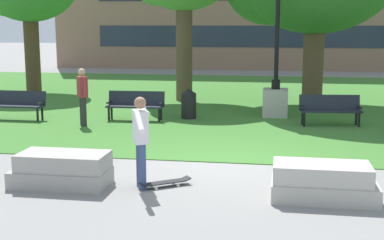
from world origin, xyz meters
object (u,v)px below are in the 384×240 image
(person_skateboarder, at_px, (141,136))
(person_bystander_far_lawn, at_px, (82,94))
(concrete_block_left, at_px, (323,182))
(park_bench_near_right, at_px, (330,108))
(lamp_post_left, at_px, (276,85))
(park_bench_near_left, at_px, (17,103))
(trash_bin, at_px, (189,103))
(concrete_block_center, at_px, (62,170))
(park_bench_far_right, at_px, (136,104))
(skateboard, at_px, (165,182))

(person_skateboarder, bearing_deg, person_bystander_far_lawn, 120.09)
(concrete_block_left, xyz_separation_m, person_bystander_far_lawn, (-6.53, 5.77, 0.68))
(park_bench_near_right, xyz_separation_m, lamp_post_left, (-1.63, 1.33, 0.52))
(park_bench_near_left, distance_m, trash_bin, 5.44)
(concrete_block_center, height_order, park_bench_far_right, park_bench_far_right)
(park_bench_near_right, relative_size, lamp_post_left, 0.36)
(trash_bin, bearing_deg, skateboard, -83.83)
(person_skateboarder, xyz_separation_m, park_bench_near_right, (4.01, 6.88, -0.44))
(person_skateboarder, distance_m, park_bench_near_left, 8.49)
(park_bench_far_right, height_order, lamp_post_left, lamp_post_left)
(park_bench_near_right, distance_m, lamp_post_left, 2.17)
(skateboard, relative_size, park_bench_near_left, 0.53)
(skateboard, relative_size, trash_bin, 0.99)
(park_bench_near_left, relative_size, lamp_post_left, 0.35)
(park_bench_near_left, bearing_deg, concrete_block_left, -35.70)
(park_bench_near_left, distance_m, person_bystander_far_lawn, 2.57)
(park_bench_far_right, distance_m, person_bystander_far_lawn, 1.81)
(skateboard, xyz_separation_m, lamp_post_left, (1.95, 8.09, 0.97))
(park_bench_near_left, xyz_separation_m, park_bench_near_right, (9.70, 0.59, 0.00))
(park_bench_near_left, xyz_separation_m, park_bench_far_right, (3.73, 0.52, 0.00))
(person_skateboarder, xyz_separation_m, lamp_post_left, (2.37, 8.21, 0.08))
(skateboard, distance_m, park_bench_far_right, 7.12)
(person_skateboarder, height_order, park_bench_near_right, person_skateboarder)
(concrete_block_center, relative_size, park_bench_near_left, 1.00)
(person_bystander_far_lawn, bearing_deg, lamp_post_left, 24.83)
(park_bench_near_left, relative_size, person_bystander_far_lawn, 1.06)
(park_bench_near_left, height_order, lamp_post_left, lamp_post_left)
(concrete_block_left, xyz_separation_m, trash_bin, (-3.64, 7.51, 0.20))
(park_bench_near_right, xyz_separation_m, park_bench_far_right, (-5.97, -0.07, 0.00))
(park_bench_near_left, relative_size, park_bench_near_right, 0.98)
(park_bench_near_left, distance_m, park_bench_far_right, 3.76)
(concrete_block_center, xyz_separation_m, skateboard, (1.92, 0.25, -0.22))
(park_bench_near_right, relative_size, park_bench_far_right, 1.02)
(concrete_block_center, height_order, person_bystander_far_lawn, person_bystander_far_lawn)
(skateboard, height_order, park_bench_near_right, park_bench_near_right)
(person_skateboarder, relative_size, park_bench_near_left, 0.95)
(park_bench_near_right, relative_size, person_bystander_far_lawn, 1.08)
(skateboard, bearing_deg, concrete_block_left, -5.52)
(park_bench_far_right, bearing_deg, lamp_post_left, 17.88)
(park_bench_near_left, bearing_deg, trash_bin, 11.29)
(park_bench_near_right, height_order, park_bench_far_right, same)
(person_bystander_far_lawn, bearing_deg, skateboard, -56.24)
(concrete_block_center, height_order, trash_bin, trash_bin)
(park_bench_near_left, bearing_deg, concrete_block_center, -56.86)
(person_skateboarder, distance_m, park_bench_near_right, 7.97)
(park_bench_near_left, relative_size, park_bench_far_right, 0.99)
(concrete_block_left, bearing_deg, lamp_post_left, 96.20)
(skateboard, relative_size, park_bench_near_right, 0.51)
(park_bench_near_left, xyz_separation_m, person_bystander_far_lawn, (2.44, -0.68, 0.44))
(lamp_post_left, xyz_separation_m, trash_bin, (-2.73, -0.86, -0.56))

